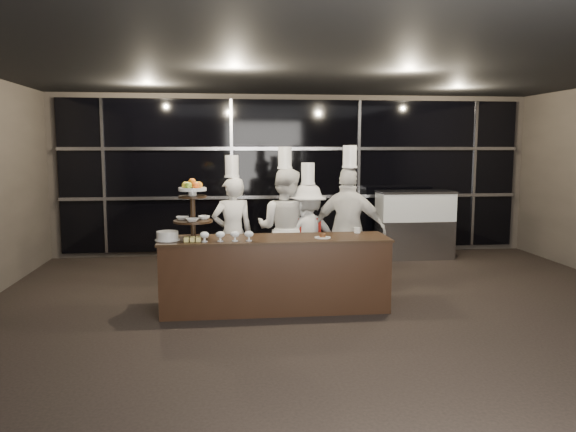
{
  "coord_description": "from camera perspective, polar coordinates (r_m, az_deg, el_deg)",
  "views": [
    {
      "loc": [
        -1.35,
        -5.53,
        2.05
      ],
      "look_at": [
        -0.53,
        1.62,
        1.15
      ],
      "focal_mm": 35.0,
      "sensor_mm": 36.0,
      "label": 1
    }
  ],
  "objects": [
    {
      "name": "room",
      "position": [
        5.72,
        7.15,
        1.54
      ],
      "size": [
        10.0,
        10.0,
        10.0
      ],
      "color": "black",
      "rests_on": "ground"
    },
    {
      "name": "small_plate",
      "position": [
        6.95,
        3.53,
        -2.12
      ],
      "size": [
        0.2,
        0.2,
        0.05
      ],
      "color": "white",
      "rests_on": "buffet_counter"
    },
    {
      "name": "chef_b",
      "position": [
        8.03,
        -0.32,
        -1.24
      ],
      "size": [
        1.04,
        0.95,
        2.04
      ],
      "color": "white",
      "rests_on": "ground"
    },
    {
      "name": "pastry_squares",
      "position": [
        6.79,
        -9.68,
        -2.33
      ],
      "size": [
        0.2,
        0.13,
        0.05
      ],
      "color": "#DDCE6C",
      "rests_on": "buffet_counter"
    },
    {
      "name": "chef_a",
      "position": [
        7.98,
        -5.65,
        -1.62
      ],
      "size": [
        0.66,
        0.51,
        1.92
      ],
      "color": "silver",
      "rests_on": "ground"
    },
    {
      "name": "chef_d",
      "position": [
        7.87,
        6.19,
        -1.35
      ],
      "size": [
        1.12,
        0.76,
        2.06
      ],
      "color": "silver",
      "rests_on": "ground"
    },
    {
      "name": "buffet_counter",
      "position": [
        7.06,
        -1.34,
        -5.84
      ],
      "size": [
        2.84,
        0.74,
        0.92
      ],
      "color": "black",
      "rests_on": "ground"
    },
    {
      "name": "chef_c",
      "position": [
        8.05,
        2.01,
        -2.02
      ],
      "size": [
        1.07,
        0.75,
        1.82
      ],
      "color": "silver",
      "rests_on": "ground"
    },
    {
      "name": "compotes",
      "position": [
        6.72,
        -6.2,
        -1.9
      ],
      "size": [
        0.64,
        0.11,
        0.12
      ],
      "color": "silver",
      "rests_on": "buffet_counter"
    },
    {
      "name": "chef_cup",
      "position": [
        7.39,
        7.05,
        -1.45
      ],
      "size": [
        0.08,
        0.08,
        0.07
      ],
      "primitive_type": "cylinder",
      "color": "white",
      "rests_on": "buffet_counter"
    },
    {
      "name": "display_case",
      "position": [
        10.51,
        12.75,
        -0.49
      ],
      "size": [
        1.37,
        0.6,
        1.24
      ],
      "color": "#A5A5AA",
      "rests_on": "ground"
    },
    {
      "name": "layer_cake",
      "position": [
        6.92,
        -12.16,
        -1.99
      ],
      "size": [
        0.3,
        0.3,
        0.11
      ],
      "color": "white",
      "rests_on": "buffet_counter"
    },
    {
      "name": "window_wall",
      "position": [
        10.57,
        0.8,
        4.17
      ],
      "size": [
        8.6,
        0.1,
        2.8
      ],
      "color": "black",
      "rests_on": "ground"
    },
    {
      "name": "display_stand",
      "position": [
        6.9,
        -9.66,
        1.11
      ],
      "size": [
        0.48,
        0.48,
        0.74
      ],
      "color": "black",
      "rests_on": "buffet_counter"
    }
  ]
}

